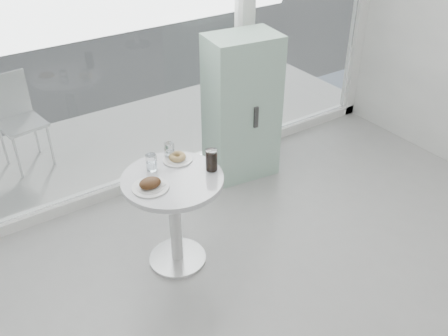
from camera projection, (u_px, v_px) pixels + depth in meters
main_table at (174, 203)px, 3.58m from camera, size 0.72×0.72×0.77m
patio_deck at (132, 139)px, 5.43m from camera, size 5.60×1.60×0.05m
mint_cabinet at (242, 108)px, 4.57m from camera, size 0.68×0.50×1.37m
patio_chair at (17, 115)px, 4.72m from camera, size 0.44×0.44×0.90m
plate_fritter at (151, 184)px, 3.35m from camera, size 0.25×0.25×0.07m
plate_donut at (177, 158)px, 3.65m from camera, size 0.22×0.22×0.05m
water_tumbler_a at (152, 163)px, 3.52m from camera, size 0.08×0.08×0.13m
water_tumbler_b at (169, 151)px, 3.66m from camera, size 0.07×0.07×0.12m
cola_glass at (211, 160)px, 3.51m from camera, size 0.08×0.08×0.16m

